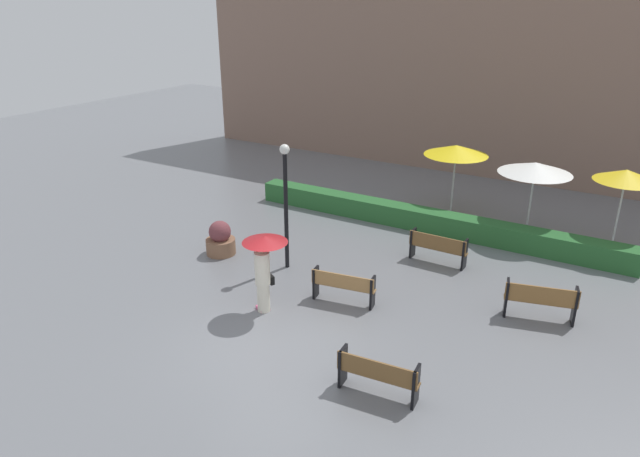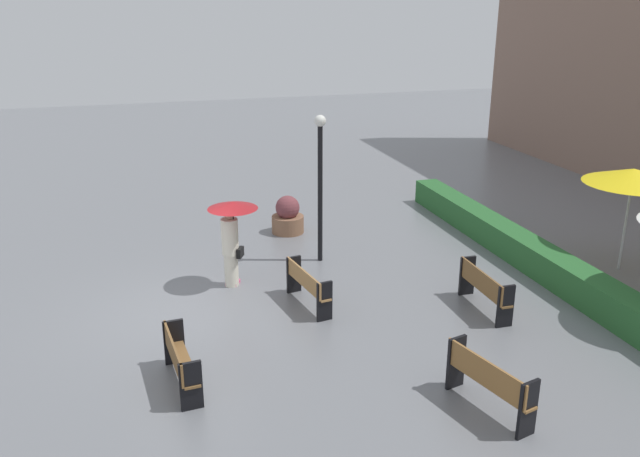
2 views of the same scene
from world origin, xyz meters
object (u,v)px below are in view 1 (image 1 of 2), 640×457
lamp_post (286,193)px  patio_umbrella_yellow_far (626,176)px  bench_far_right (541,300)px  bench_near_right (378,374)px  patio_umbrella_yellow (456,150)px  patio_umbrella_white (535,168)px  pedestrian_with_umbrella (264,260)px  bench_back_row (438,247)px  bench_mid_center (343,285)px  planter_pot (220,240)px

lamp_post → patio_umbrella_yellow_far: 10.10m
bench_far_right → bench_near_right: size_ratio=1.03×
patio_umbrella_yellow → patio_umbrella_white: (2.85, -0.85, -0.01)m
pedestrian_with_umbrella → patio_umbrella_white: (4.57, 8.30, 0.94)m
bench_back_row → patio_umbrella_yellow_far: size_ratio=0.66×
bench_mid_center → patio_umbrella_yellow: bearing=88.4°
bench_back_row → bench_mid_center: (-1.26, -3.49, -0.02)m
bench_mid_center → patio_umbrella_yellow_far: 9.29m
bench_far_right → bench_mid_center: 4.81m
patio_umbrella_yellow → patio_umbrella_white: bearing=-16.6°
pedestrian_with_umbrella → planter_pot: size_ratio=1.90×
pedestrian_with_umbrella → patio_umbrella_white: patio_umbrella_white is taller
bench_far_right → pedestrian_with_umbrella: (-6.00, -3.02, 0.82)m
lamp_post → planter_pot: bearing=-173.4°
bench_far_right → patio_umbrella_yellow: patio_umbrella_yellow is taller
bench_back_row → patio_umbrella_white: size_ratio=0.69×
pedestrian_with_umbrella → patio_umbrella_yellow_far: 11.11m
bench_near_right → pedestrian_with_umbrella: size_ratio=0.83×
bench_back_row → bench_far_right: size_ratio=1.01×
bench_far_right → bench_near_right: bearing=-115.2°
bench_far_right → planter_pot: bearing=-174.1°
lamp_post → patio_umbrella_yellow: 7.30m
bench_back_row → lamp_post: (-3.67, -2.47, 1.73)m
bench_far_right → bench_near_right: bench_far_right is taller
bench_back_row → planter_pot: planter_pot is taller
bench_near_right → patio_umbrella_white: (0.73, 9.87, 1.82)m
bench_near_right → patio_umbrella_white: size_ratio=0.67×
planter_pot → patio_umbrella_yellow: 8.80m
planter_pot → bench_mid_center: bearing=-9.2°
patio_umbrella_yellow → patio_umbrella_yellow_far: size_ratio=0.96×
bench_back_row → lamp_post: lamp_post is taller
bench_mid_center → patio_umbrella_yellow: (0.22, 7.83, 1.82)m
bench_back_row → bench_near_right: bearing=-80.4°
bench_mid_center → pedestrian_with_umbrella: 2.18m
pedestrian_with_umbrella → planter_pot: pedestrian_with_umbrella is taller
bench_far_right → bench_back_row: bearing=151.1°
bench_near_right → bench_mid_center: bench_near_right is taller
bench_near_right → planter_pot: bearing=152.5°
patio_umbrella_white → pedestrian_with_umbrella: bearing=-118.8°
planter_pot → patio_umbrella_yellow: size_ratio=0.42×
lamp_post → patio_umbrella_white: size_ratio=1.47×
bench_near_right → lamp_post: size_ratio=0.46×
pedestrian_with_umbrella → patio_umbrella_yellow: patio_umbrella_yellow is taller
bench_near_right → pedestrian_with_umbrella: (-3.84, 1.57, 0.88)m
bench_near_right → bench_back_row: bearing=99.6°
bench_back_row → lamp_post: size_ratio=0.47×
patio_umbrella_yellow → bench_near_right: bearing=-78.8°
bench_far_right → patio_umbrella_yellow: (-4.28, 6.13, 1.77)m
lamp_post → patio_umbrella_white: bearing=47.4°
lamp_post → patio_umbrella_yellow_far: bearing=37.4°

